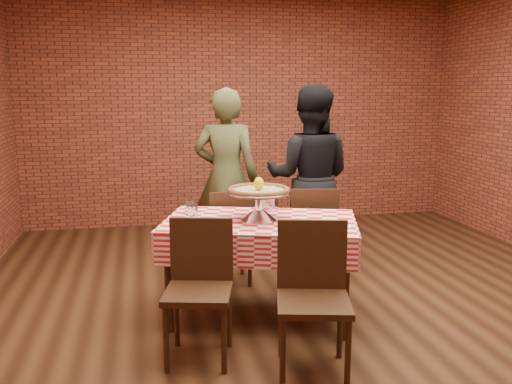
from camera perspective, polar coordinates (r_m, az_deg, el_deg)
The scene contains 19 objects.
ground at distance 4.41m, azimuth 6.03°, elevation -12.19°, with size 6.00×6.00×0.00m, color black.
back_wall at distance 6.98m, azimuth -1.35°, elevation 8.58°, with size 5.50×5.50×0.00m, color brown.
table at distance 4.14m, azimuth 0.42°, elevation -8.12°, with size 1.40×0.84×0.75m, color #392110.
tablecloth at distance 4.07m, azimuth 0.43°, elevation -4.62°, with size 1.43×0.87×0.24m, color red, non-canonical shape.
pizza_stand at distance 4.02m, azimuth 0.29°, elevation -1.47°, with size 0.48×0.48×0.21m, color silver, non-canonical shape.
pizza at distance 4.00m, azimuth 0.29°, elevation 0.11°, with size 0.46×0.46×0.03m, color #C7B892.
lemon at distance 3.99m, azimuth 0.30°, elevation 0.89°, with size 0.08×0.08×0.10m, color yellow.
water_glass_left at distance 4.01m, azimuth -6.66°, elevation -2.26°, with size 0.07×0.07×0.12m, color white.
water_glass_right at distance 4.24m, azimuth -7.03°, elevation -1.58°, with size 0.07×0.07×0.12m, color white.
side_plate at distance 3.97m, azimuth 7.04°, elevation -3.18°, with size 0.16×0.16×0.01m, color white.
sweetener_packet_a at distance 3.85m, azimuth 8.74°, elevation -3.73°, with size 0.05×0.04×0.01m, color white.
sweetener_packet_b at distance 3.87m, azimuth 9.58°, elevation -3.70°, with size 0.05×0.04×0.01m, color white.
condiment_caddy at distance 4.34m, azimuth 1.54°, elevation -1.02°, with size 0.10×0.08×0.14m, color silver.
chair_near_left at distance 3.50m, azimuth -6.10°, elevation -10.57°, with size 0.41×0.41×0.89m, color #392110, non-canonical shape.
chair_near_right at distance 3.34m, azimuth 6.09°, elevation -11.42°, with size 0.44×0.44×0.92m, color #392110, non-canonical shape.
chair_far_left at distance 4.85m, azimuth -2.95°, elevation -4.63°, with size 0.38×0.38×0.86m, color #392110, non-canonical shape.
chair_far_right at distance 4.88m, azimuth 5.90°, elevation -4.42°, with size 0.41×0.41×0.89m, color #392110, non-canonical shape.
diner_olive at distance 5.32m, azimuth -3.17°, elevation 1.58°, with size 0.63×0.42×1.74m, color #464C28.
diner_black at distance 5.24m, azimuth 5.63°, elevation 1.53°, with size 0.85×0.67×1.76m, color black.
Camera 1 is at (-1.27, -3.86, 1.72)m, focal length 37.96 mm.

